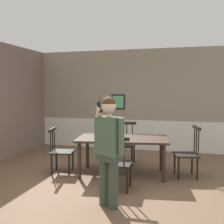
% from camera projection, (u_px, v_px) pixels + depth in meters
% --- Properties ---
extents(ground_plane, '(6.78, 6.78, 0.00)m').
position_uv_depth(ground_plane, '(98.00, 184.00, 4.95)').
color(ground_plane, brown).
extents(room_back_partition, '(5.61, 0.17, 2.84)m').
position_uv_depth(room_back_partition, '(131.00, 102.00, 7.81)').
color(room_back_partition, gray).
rests_on(room_back_partition, ground_plane).
extents(dining_table, '(1.90, 1.19, 0.75)m').
position_uv_depth(dining_table, '(122.00, 142.00, 5.45)').
color(dining_table, '#38281E').
rests_on(dining_table, ground_plane).
extents(chair_near_window, '(0.48, 0.48, 0.95)m').
position_uv_depth(chair_near_window, '(126.00, 144.00, 6.31)').
color(chair_near_window, black).
rests_on(chair_near_window, ground_plane).
extents(chair_by_doorway, '(0.45, 0.45, 0.94)m').
position_uv_depth(chair_by_doorway, '(118.00, 163.00, 4.62)').
color(chair_by_doorway, black).
rests_on(chair_by_doorway, ground_plane).
extents(chair_at_table_head, '(0.54, 0.54, 1.00)m').
position_uv_depth(chair_at_table_head, '(188.00, 153.00, 5.32)').
color(chair_at_table_head, black).
rests_on(chair_at_table_head, ground_plane).
extents(chair_opposite_corner, '(0.52, 0.52, 0.92)m').
position_uv_depth(chair_opposite_corner, '(61.00, 151.00, 5.61)').
color(chair_opposite_corner, black).
rests_on(chair_opposite_corner, ground_plane).
extents(person_figure, '(0.50, 0.35, 1.61)m').
position_uv_depth(person_figure, '(109.00, 145.00, 3.91)').
color(person_figure, '#3A493A').
rests_on(person_figure, ground_plane).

